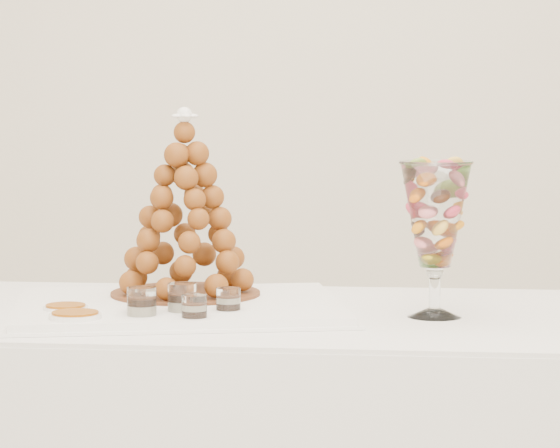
{
  "coord_description": "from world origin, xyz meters",
  "views": [
    {
      "loc": [
        0.1,
        -2.59,
        1.19
      ],
      "look_at": [
        -0.03,
        0.22,
        0.92
      ],
      "focal_mm": 85.0,
      "sensor_mm": 36.0,
      "label": 1
    }
  ],
  "objects": [
    {
      "name": "lace_tray",
      "position": [
        -0.23,
        0.12,
        0.76
      ],
      "size": [
        0.74,
        0.6,
        0.02
      ],
      "primitive_type": "cube",
      "rotation": [
        0.0,
        0.0,
        0.17
      ],
      "color": "white",
      "rests_on": "buffet_table"
    },
    {
      "name": "macaron_vase",
      "position": [
        0.29,
        0.08,
        0.95
      ],
      "size": [
        0.14,
        0.14,
        0.31
      ],
      "color": "white",
      "rests_on": "buffet_table"
    },
    {
      "name": "verrine_a",
      "position": [
        -0.29,
        -0.01,
        0.78
      ],
      "size": [
        0.06,
        0.06,
        0.07
      ],
      "primitive_type": "cylinder",
      "rotation": [
        0.0,
        0.0,
        0.29
      ],
      "color": "white",
      "rests_on": "buffet_table"
    },
    {
      "name": "verrine_b",
      "position": [
        -0.21,
        -0.0,
        0.79
      ],
      "size": [
        0.07,
        0.07,
        0.08
      ],
      "primitive_type": "cylinder",
      "rotation": [
        0.0,
        0.0,
        -0.34
      ],
      "color": "white",
      "rests_on": "buffet_table"
    },
    {
      "name": "verrine_c",
      "position": [
        -0.12,
        0.02,
        0.78
      ],
      "size": [
        0.06,
        0.06,
        0.07
      ],
      "primitive_type": "cylinder",
      "rotation": [
        0.0,
        0.0,
        0.31
      ],
      "color": "white",
      "rests_on": "buffet_table"
    },
    {
      "name": "verrine_d",
      "position": [
        -0.28,
        -0.06,
        0.78
      ],
      "size": [
        0.06,
        0.06,
        0.08
      ],
      "primitive_type": "cylinder",
      "rotation": [
        0.0,
        0.0,
        0.12
      ],
      "color": "white",
      "rests_on": "buffet_table"
    },
    {
      "name": "verrine_e",
      "position": [
        -0.18,
        -0.08,
        0.78
      ],
      "size": [
        0.06,
        0.06,
        0.07
      ],
      "primitive_type": "cylinder",
      "rotation": [
        0.0,
        0.0,
        0.22
      ],
      "color": "white",
      "rests_on": "buffet_table"
    },
    {
      "name": "ramekin_back",
      "position": [
        -0.45,
        0.01,
        0.76
      ],
      "size": [
        0.09,
        0.09,
        0.03
      ],
      "primitive_type": "cylinder",
      "color": "white",
      "rests_on": "buffet_table"
    },
    {
      "name": "ramekin_front",
      "position": [
        -0.4,
        -0.1,
        0.76
      ],
      "size": [
        0.1,
        0.1,
        0.03
      ],
      "primitive_type": "cylinder",
      "color": "white",
      "rests_on": "buffet_table"
    },
    {
      "name": "croquembouche",
      "position": [
        -0.23,
        0.21,
        0.96
      ],
      "size": [
        0.34,
        0.34,
        0.4
      ],
      "rotation": [
        0.0,
        0.0,
        -0.32
      ],
      "color": "brown",
      "rests_on": "lace_tray"
    }
  ]
}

